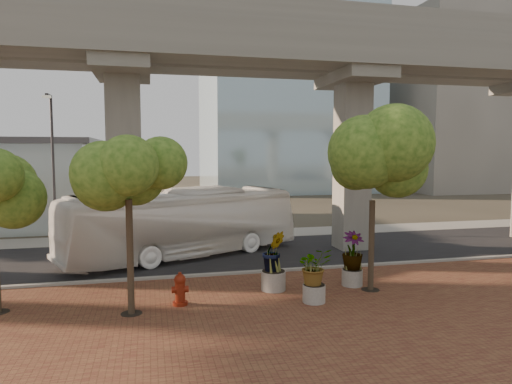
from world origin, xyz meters
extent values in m
plane|color=#373428|center=(0.00, 0.00, 0.00)|extent=(160.00, 160.00, 0.00)
cube|color=brown|center=(0.00, -8.00, 0.03)|extent=(70.00, 13.00, 0.06)
cube|color=black|center=(0.00, 2.00, 0.02)|extent=(90.00, 8.00, 0.04)
cube|color=gray|center=(0.00, -2.00, 0.08)|extent=(70.00, 0.25, 0.16)
cube|color=gray|center=(0.00, 7.50, 0.03)|extent=(90.00, 3.00, 0.06)
cube|color=gray|center=(0.00, 0.40, 10.50)|extent=(72.00, 2.40, 1.80)
cube|color=gray|center=(0.00, 3.60, 10.50)|extent=(72.00, 2.40, 1.80)
cube|color=gray|center=(0.00, -0.70, 11.90)|extent=(72.00, 0.12, 1.00)
cube|color=gray|center=(0.00, 4.70, 11.90)|extent=(72.00, 0.12, 1.00)
cube|color=gray|center=(38.00, 36.00, 12.00)|extent=(18.00, 16.00, 24.00)
imported|color=white|center=(-3.20, 1.99, 1.73)|extent=(12.52, 7.59, 3.45)
cylinder|color=maroon|center=(-3.88, -5.50, 0.12)|extent=(0.52, 0.52, 0.12)
cylinder|color=maroon|center=(-3.88, -5.50, 0.54)|extent=(0.35, 0.35, 0.84)
sphere|color=maroon|center=(-3.88, -5.50, 0.96)|extent=(0.41, 0.41, 0.41)
cylinder|color=maroon|center=(-3.88, -5.50, 1.15)|extent=(0.12, 0.12, 0.14)
cylinder|color=maroon|center=(-3.88, -5.50, 0.61)|extent=(0.58, 0.23, 0.23)
cylinder|color=#A19D92|center=(0.76, -6.27, 0.37)|extent=(0.81, 0.81, 0.63)
imported|color=#295215|center=(0.76, -6.27, 1.36)|extent=(1.79, 1.79, 1.34)
cylinder|color=#A09B91|center=(2.95, -4.71, 0.38)|extent=(0.83, 0.83, 0.64)
imported|color=#295215|center=(2.95, -4.71, 1.46)|extent=(2.02, 2.02, 1.51)
cylinder|color=gray|center=(-0.26, -4.56, 0.43)|extent=(0.94, 0.94, 0.73)
imported|color=#295215|center=(-0.26, -4.56, 1.58)|extent=(2.10, 2.10, 1.57)
cylinder|color=#4E402C|center=(-5.50, -6.00, 1.95)|extent=(0.22, 0.22, 3.78)
cylinder|color=black|center=(-5.50, -6.00, 0.07)|extent=(0.70, 0.70, 0.01)
cylinder|color=#4E402C|center=(3.39, -5.41, 1.79)|extent=(0.22, 0.22, 3.47)
cylinder|color=black|center=(3.39, -5.41, 0.07)|extent=(0.70, 0.70, 0.01)
cylinder|color=#2F2F35|center=(-9.95, 5.68, 4.18)|extent=(0.14, 0.14, 8.29)
cube|color=#2F2F35|center=(-9.95, 5.16, 8.33)|extent=(0.16, 1.04, 0.16)
cube|color=silver|center=(-9.95, 4.65, 8.22)|extent=(0.41, 0.21, 0.12)
cylinder|color=#2B2A2F|center=(7.87, 5.73, 3.75)|extent=(0.13, 0.13, 7.43)
cube|color=#2B2A2F|center=(7.87, 5.27, 7.47)|extent=(0.14, 0.93, 0.14)
cube|color=silver|center=(7.87, 4.80, 7.37)|extent=(0.37, 0.19, 0.11)
camera|label=1|loc=(-4.83, -21.15, 5.37)|focal=32.00mm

